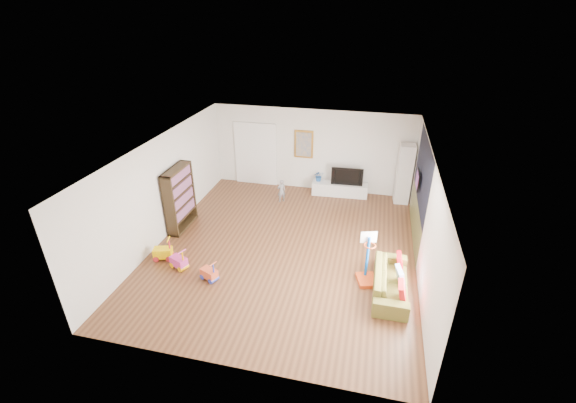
% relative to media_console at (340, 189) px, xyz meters
% --- Properties ---
extents(floor, '(6.50, 7.50, 0.00)m').
position_rel_media_console_xyz_m(floor, '(-1.03, -3.43, -0.21)').
color(floor, brown).
rests_on(floor, ground).
extents(ceiling, '(6.50, 7.50, 0.00)m').
position_rel_media_console_xyz_m(ceiling, '(-1.03, -3.43, 2.49)').
color(ceiling, white).
rests_on(ceiling, ground).
extents(wall_back, '(6.50, 0.00, 2.70)m').
position_rel_media_console_xyz_m(wall_back, '(-1.03, 0.32, 1.14)').
color(wall_back, silver).
rests_on(wall_back, ground).
extents(wall_front, '(6.50, 0.00, 2.70)m').
position_rel_media_console_xyz_m(wall_front, '(-1.03, -7.18, 1.14)').
color(wall_front, silver).
rests_on(wall_front, ground).
extents(wall_left, '(0.00, 7.50, 2.70)m').
position_rel_media_console_xyz_m(wall_left, '(-4.28, -3.43, 1.14)').
color(wall_left, silver).
rests_on(wall_left, ground).
extents(wall_right, '(0.00, 7.50, 2.70)m').
position_rel_media_console_xyz_m(wall_right, '(2.22, -3.43, 1.14)').
color(wall_right, silver).
rests_on(wall_right, ground).
extents(navy_accent, '(0.01, 3.20, 1.70)m').
position_rel_media_console_xyz_m(navy_accent, '(2.21, -2.03, 1.64)').
color(navy_accent, black).
rests_on(navy_accent, wall_right).
extents(olive_wainscot, '(0.01, 3.20, 1.00)m').
position_rel_media_console_xyz_m(olive_wainscot, '(2.21, -2.03, 0.29)').
color(olive_wainscot, brown).
rests_on(olive_wainscot, wall_right).
extents(doorway, '(1.45, 0.06, 2.10)m').
position_rel_media_console_xyz_m(doorway, '(-2.93, 0.28, 0.84)').
color(doorway, white).
rests_on(doorway, ground).
extents(painting_back, '(0.62, 0.06, 0.92)m').
position_rel_media_console_xyz_m(painting_back, '(-1.28, 0.28, 1.34)').
color(painting_back, gold).
rests_on(painting_back, wall_back).
extents(artwork_right, '(0.04, 0.56, 0.46)m').
position_rel_media_console_xyz_m(artwork_right, '(2.14, -1.83, 1.34)').
color(artwork_right, '#7F3F8C').
rests_on(artwork_right, wall_right).
extents(media_console, '(1.80, 0.54, 0.42)m').
position_rel_media_console_xyz_m(media_console, '(0.00, 0.00, 0.00)').
color(media_console, silver).
rests_on(media_console, ground).
extents(tall_cabinet, '(0.46, 0.46, 1.89)m').
position_rel_media_console_xyz_m(tall_cabinet, '(1.94, -0.04, 0.74)').
color(tall_cabinet, white).
rests_on(tall_cabinet, ground).
extents(bookshelf, '(0.32, 1.21, 1.76)m').
position_rel_media_console_xyz_m(bookshelf, '(-4.07, -3.01, 0.67)').
color(bookshelf, '#312413').
rests_on(bookshelf, ground).
extents(sofa, '(0.73, 1.86, 0.54)m').
position_rel_media_console_xyz_m(sofa, '(1.61, -4.52, 0.06)').
color(sofa, brown).
rests_on(sofa, ground).
extents(basketball_hoop, '(0.55, 0.61, 1.22)m').
position_rel_media_console_xyz_m(basketball_hoop, '(1.10, -4.32, 0.40)').
color(basketball_hoop, '#D24215').
rests_on(basketball_hoop, ground).
extents(ride_on_yellow, '(0.49, 0.37, 0.58)m').
position_rel_media_console_xyz_m(ride_on_yellow, '(-3.81, -4.57, 0.08)').
color(ride_on_yellow, '#F4C500').
rests_on(ride_on_yellow, ground).
extents(ride_on_orange, '(0.44, 0.37, 0.51)m').
position_rel_media_console_xyz_m(ride_on_orange, '(-2.39, -5.04, 0.05)').
color(ride_on_orange, '#D54F2D').
rests_on(ride_on_orange, ground).
extents(ride_on_pink, '(0.47, 0.38, 0.54)m').
position_rel_media_console_xyz_m(ride_on_pink, '(-3.27, -4.80, 0.06)').
color(ride_on_pink, '#CA348A').
rests_on(ride_on_pink, ground).
extents(child, '(0.32, 0.31, 0.74)m').
position_rel_media_console_xyz_m(child, '(-1.74, -0.89, 0.16)').
color(child, slate).
rests_on(child, ground).
extents(tv, '(1.01, 0.18, 0.58)m').
position_rel_media_console_xyz_m(tv, '(0.21, 0.02, 0.50)').
color(tv, black).
rests_on(tv, media_console).
extents(vase_plant, '(0.38, 0.36, 0.36)m').
position_rel_media_console_xyz_m(vase_plant, '(-0.71, 0.03, 0.39)').
color(vase_plant, '#215196').
rests_on(vase_plant, media_console).
extents(pillow_left, '(0.12, 0.40, 0.40)m').
position_rel_media_console_xyz_m(pillow_left, '(1.81, -5.02, 0.22)').
color(pillow_left, red).
rests_on(pillow_left, sofa).
extents(pillow_center, '(0.19, 0.41, 0.39)m').
position_rel_media_console_xyz_m(pillow_center, '(1.79, -4.51, 0.22)').
color(pillow_center, white).
rests_on(pillow_center, sofa).
extents(pillow_right, '(0.10, 0.35, 0.35)m').
position_rel_media_console_xyz_m(pillow_right, '(1.79, -3.95, 0.22)').
color(pillow_right, '#BB000C').
rests_on(pillow_right, sofa).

